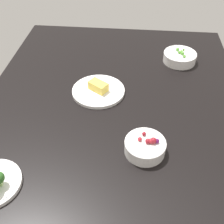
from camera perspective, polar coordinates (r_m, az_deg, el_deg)
The scene contains 4 objects.
dining_table at distance 111.74cm, azimuth 0.00°, elevation -1.52°, with size 152.87×109.27×4.00cm, color black.
bowl_berries at distance 96.49cm, azimuth 6.77°, elevation -6.95°, with size 14.19×14.19×6.70cm.
bowl_peas at distance 144.78cm, azimuth 13.64°, elevation 10.87°, with size 16.12×16.12×6.05cm.
plate_cheese at distance 121.16cm, azimuth -2.79°, elevation 4.47°, with size 22.69×22.69×5.14cm.
Camera 1 is at (-80.39, -7.59, 79.24)cm, focal length 44.88 mm.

